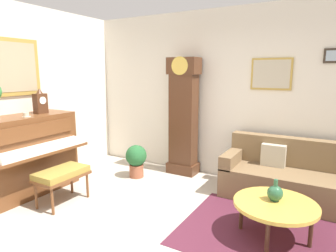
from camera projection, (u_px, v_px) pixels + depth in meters
ground_plane at (145, 246)px, 3.10m from camera, size 6.40×6.00×0.10m
wall_back at (225, 95)px, 4.87m from camera, size 5.30×0.13×2.80m
area_rug at (277, 237)px, 3.17m from camera, size 2.10×1.50×0.01m
piano at (26, 155)px, 4.24m from camera, size 0.87×1.44×1.16m
piano_bench at (62, 175)px, 3.93m from camera, size 0.42×0.70×0.48m
grandfather_clock at (183, 120)px, 5.04m from camera, size 0.52×0.34×2.03m
couch at (293, 178)px, 4.07m from camera, size 1.90×0.80×0.84m
coffee_table at (275, 205)px, 3.10m from camera, size 0.88×0.88×0.41m
mantel_clock at (40, 102)px, 4.36m from camera, size 0.13×0.18×0.38m
teacup at (26, 115)px, 4.05m from camera, size 0.12×0.12×0.06m
green_jug at (275, 193)px, 3.13m from camera, size 0.17×0.17×0.24m
potted_plant at (136, 159)px, 4.94m from camera, size 0.36×0.36×0.56m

